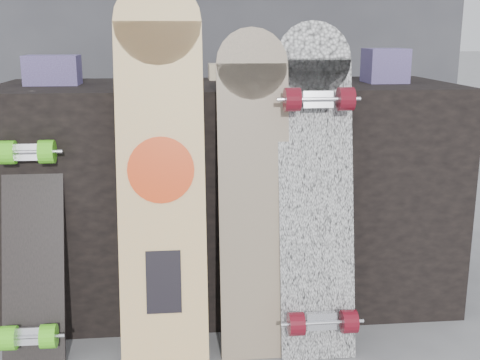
{
  "coord_description": "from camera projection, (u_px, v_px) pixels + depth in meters",
  "views": [
    {
      "loc": [
        -0.17,
        -1.63,
        0.97
      ],
      "look_at": [
        0.01,
        0.2,
        0.52
      ],
      "focal_mm": 45.0,
      "sensor_mm": 36.0,
      "label": 1
    }
  ],
  "objects": [
    {
      "name": "merch_box_flat",
      "position": [
        237.0,
        71.0,
        2.3
      ],
      "size": [
        0.22,
        0.1,
        0.06
      ],
      "primitive_type": "cube",
      "color": "#D1B78C",
      "rests_on": "vendor_table"
    },
    {
      "name": "longboard_celtic",
      "position": [
        254.0,
        185.0,
        1.81
      ],
      "size": [
        0.22,
        0.19,
        0.99
      ],
      "rotation": [
        -0.18,
        0.0,
        0.0
      ],
      "color": "#D0B58E",
      "rests_on": "ground"
    },
    {
      "name": "longboard_cascadia",
      "position": [
        317.0,
        187.0,
        1.82
      ],
      "size": [
        0.23,
        0.29,
        1.01
      ],
      "rotation": [
        -0.21,
        0.0,
        0.0
      ],
      "color": "white",
      "rests_on": "ground"
    },
    {
      "name": "merch_box_small",
      "position": [
        385.0,
        66.0,
        2.15
      ],
      "size": [
        0.14,
        0.14,
        0.12
      ],
      "primitive_type": "cube",
      "color": "#423165",
      "rests_on": "vendor_table"
    },
    {
      "name": "vendor_table",
      "position": [
        228.0,
        193.0,
        2.21
      ],
      "size": [
        1.6,
        0.6,
        0.8
      ],
      "primitive_type": "cube",
      "color": "black",
      "rests_on": "ground"
    },
    {
      "name": "merch_box_purple",
      "position": [
        53.0,
        70.0,
        2.05
      ],
      "size": [
        0.18,
        0.12,
        0.1
      ],
      "primitive_type": "cube",
      "color": "#423165",
      "rests_on": "vendor_table"
    },
    {
      "name": "booth",
      "position": [
        213.0,
        5.0,
        2.86
      ],
      "size": [
        2.4,
        0.22,
        2.2
      ],
      "color": "#35353B",
      "rests_on": "ground"
    },
    {
      "name": "longboard_geisha",
      "position": [
        161.0,
        164.0,
        1.76
      ],
      "size": [
        0.26,
        0.25,
        1.14
      ],
      "rotation": [
        -0.21,
        0.0,
        0.0
      ],
      "color": "tan",
      "rests_on": "ground"
    },
    {
      "name": "skateboard_dark",
      "position": [
        32.0,
        227.0,
        1.8
      ],
      "size": [
        0.18,
        0.32,
        0.8
      ],
      "rotation": [
        -0.31,
        0.0,
        0.0
      ],
      "color": "black",
      "rests_on": "ground"
    }
  ]
}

